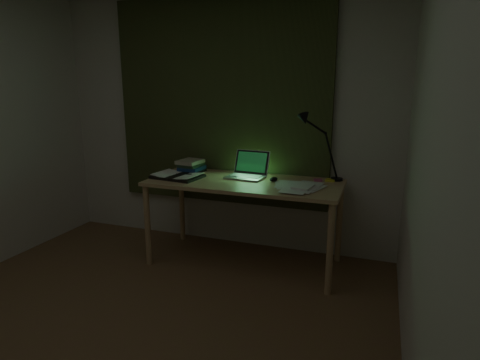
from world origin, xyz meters
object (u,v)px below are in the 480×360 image
object	(u,v)px
open_textbook	(178,176)
loose_papers	(298,186)
desk_lamp	(338,148)
desk	(244,223)
book_stack	(191,166)
laptop	(245,165)

from	to	relation	value
open_textbook	loose_papers	bearing A→B (deg)	8.13
desk_lamp	desk	bearing A→B (deg)	-173.59
open_textbook	loose_papers	world-z (taller)	open_textbook
open_textbook	loose_papers	size ratio (longest dim) A/B	1.23
open_textbook	book_stack	size ratio (longest dim) A/B	1.79
desk	desk_lamp	xyz separation A→B (m)	(0.77, 0.30, 0.68)
laptop	loose_papers	bearing A→B (deg)	-13.36
laptop	desk_lamp	distance (m)	0.84
laptop	desk_lamp	xyz separation A→B (m)	(0.81, 0.19, 0.17)
loose_papers	desk_lamp	xyz separation A→B (m)	(0.28, 0.37, 0.28)
laptop	book_stack	size ratio (longest dim) A/B	1.60
open_textbook	loose_papers	distance (m)	1.12
laptop	loose_papers	world-z (taller)	laptop
laptop	open_textbook	world-z (taller)	laptop
desk	loose_papers	bearing A→B (deg)	-7.60
book_stack	loose_papers	world-z (taller)	book_stack
desk	book_stack	distance (m)	0.78
desk_lamp	book_stack	bearing A→B (deg)	170.51
desk	open_textbook	size ratio (longest dim) A/B	4.00
desk	loose_papers	distance (m)	0.64
loose_papers	open_textbook	bearing A→B (deg)	-178.95
desk	book_stack	world-z (taller)	book_stack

